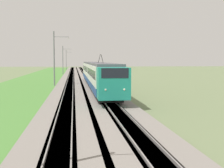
{
  "coord_description": "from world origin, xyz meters",
  "views": [
    {
      "loc": [
        -3.03,
        -0.67,
        4.37
      ],
      "look_at": [
        24.36,
        -4.04,
        2.23
      ],
      "focal_mm": 50.0,
      "sensor_mm": 36.0,
      "label": 1
    }
  ],
  "objects": [
    {
      "name": "catenary_mast_far",
      "position": [
        90.53,
        2.46,
        4.38
      ],
      "size": [
        0.22,
        2.56,
        8.48
      ],
      "color": "slate",
      "rests_on": "ground"
    },
    {
      "name": "ballast_main",
      "position": [
        50.0,
        0.0,
        0.15
      ],
      "size": [
        240.0,
        4.4,
        0.3
      ],
      "color": "gray",
      "rests_on": "ground"
    },
    {
      "name": "track_main",
      "position": [
        50.0,
        0.0,
        0.16
      ],
      "size": [
        240.0,
        1.57,
        0.45
      ],
      "color": "#4C4238",
      "rests_on": "ground"
    },
    {
      "name": "catenary_mast_distant",
      "position": [
        132.03,
        2.46,
        4.42
      ],
      "size": [
        0.22,
        2.56,
        8.55
      ],
      "color": "slate",
      "rests_on": "ground"
    },
    {
      "name": "track_adjacent",
      "position": [
        50.0,
        -4.04,
        0.16
      ],
      "size": [
        240.0,
        1.57,
        0.45
      ],
      "color": "#4C4238",
      "rests_on": "ground"
    },
    {
      "name": "catenary_mast_mid",
      "position": [
        49.03,
        2.47,
        4.66
      ],
      "size": [
        0.22,
        2.56,
        9.04
      ],
      "color": "slate",
      "rests_on": "ground"
    },
    {
      "name": "ballast_adjacent",
      "position": [
        50.0,
        -4.04,
        0.15
      ],
      "size": [
        240.0,
        4.4,
        0.3
      ],
      "color": "gray",
      "rests_on": "ground"
    },
    {
      "name": "grass_verge",
      "position": [
        50.0,
        7.07,
        0.06
      ],
      "size": [
        240.0,
        11.56,
        0.12
      ],
      "color": "#4C8438",
      "rests_on": "ground"
    },
    {
      "name": "passenger_train",
      "position": [
        42.69,
        -4.04,
        2.38
      ],
      "size": [
        40.19,
        2.85,
        5.07
      ],
      "rotation": [
        0.0,
        0.0,
        3.14
      ],
      "color": "teal",
      "rests_on": "ground"
    }
  ]
}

